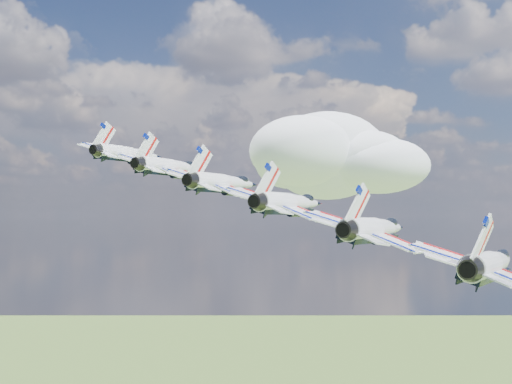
% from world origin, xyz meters
% --- Properties ---
extents(cloud_far, '(68.46, 53.79, 26.89)m').
position_xyz_m(cloud_far, '(20.30, 172.32, 159.81)').
color(cloud_far, white).
extents(jet_0, '(15.79, 18.27, 7.65)m').
position_xyz_m(jet_0, '(-1.57, 6.66, 149.19)').
color(jet_0, white).
extents(jet_1, '(15.79, 18.27, 7.65)m').
position_xyz_m(jet_1, '(6.97, -1.09, 146.75)').
color(jet_1, white).
extents(jet_2, '(15.79, 18.27, 7.65)m').
position_xyz_m(jet_2, '(15.51, -8.83, 144.32)').
color(jet_2, white).
extents(jet_3, '(15.79, 18.27, 7.65)m').
position_xyz_m(jet_3, '(24.05, -16.58, 141.89)').
color(jet_3, white).
extents(jet_4, '(15.79, 18.27, 7.65)m').
position_xyz_m(jet_4, '(32.59, -24.32, 139.45)').
color(jet_4, white).
extents(jet_5, '(15.79, 18.27, 7.65)m').
position_xyz_m(jet_5, '(41.13, -32.06, 137.02)').
color(jet_5, white).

